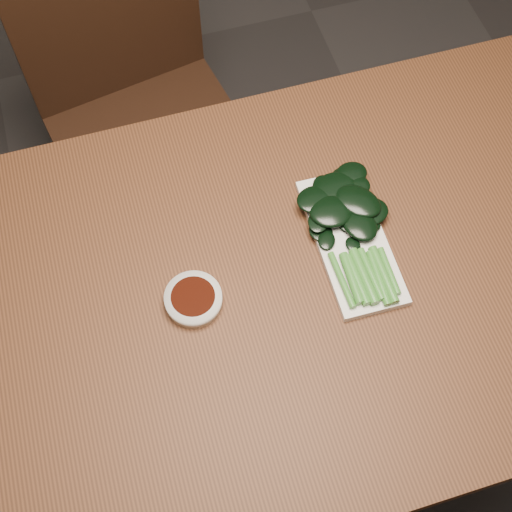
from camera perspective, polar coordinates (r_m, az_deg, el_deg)
The scene contains 6 objects.
ground at distance 1.90m, azimuth 1.50°, elevation -12.06°, with size 6.00×6.00×0.00m, color #302D2D.
table at distance 1.26m, azimuth 2.22°, elevation -3.49°, with size 1.40×0.80×0.75m.
chair_far at distance 1.76m, azimuth -9.26°, elevation 11.57°, with size 0.51×0.51×0.89m.
sauce_bowl at distance 1.17m, azimuth -5.03°, elevation -3.48°, with size 0.09×0.09×0.03m.
serving_plate at distance 1.23m, azimuth 7.60°, elevation 1.17°, with size 0.12×0.28×0.01m.
gai_lan at distance 1.23m, azimuth 7.36°, elevation 3.00°, with size 0.16×0.28×0.03m.
Camera 1 is at (-0.20, -0.49, 1.82)m, focal length 50.00 mm.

